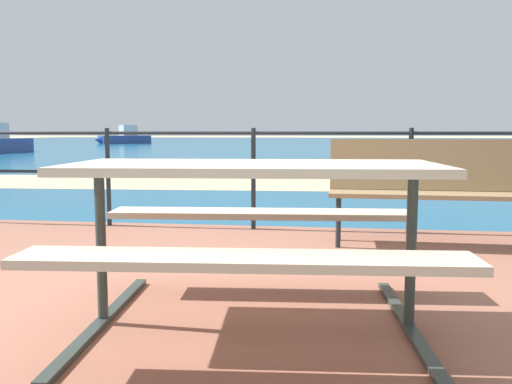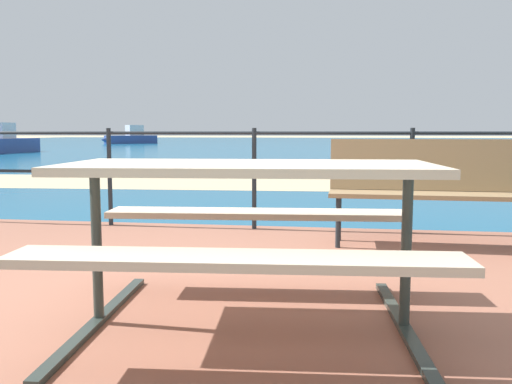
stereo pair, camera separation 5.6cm
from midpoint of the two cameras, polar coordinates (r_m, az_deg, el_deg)
The scene contains 8 objects.
ground_plane at distance 3.06m, azimuth -6.77°, elevation -12.93°, with size 240.00×240.00×0.00m, color tan.
patio_paving at distance 3.05m, azimuth -6.78°, elevation -12.40°, with size 6.40×5.20×0.06m, color #935B47.
sea_water at distance 42.80m, azimuth 7.51°, elevation 4.94°, with size 90.00×90.00×0.01m, color #145B84.
beach_strip at distance 10.61m, azimuth 4.31°, elevation 0.91°, with size 54.00×2.90×0.01m, color tan.
picnic_table at distance 2.60m, azimuth -0.19°, elevation -0.98°, with size 1.84×1.55×0.80m.
park_bench at distance 4.75m, azimuth 18.09°, elevation 0.96°, with size 1.67×0.46×0.88m.
railing_fence at distance 5.29m, azimuth 0.11°, elevation 2.87°, with size 5.94×0.04×0.98m.
boat_near at distance 46.03m, azimuth -12.87°, elevation 5.55°, with size 3.78×4.09×1.50m.
Camera 2 is at (0.80, -2.78, 1.01)m, focal length 38.43 mm.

